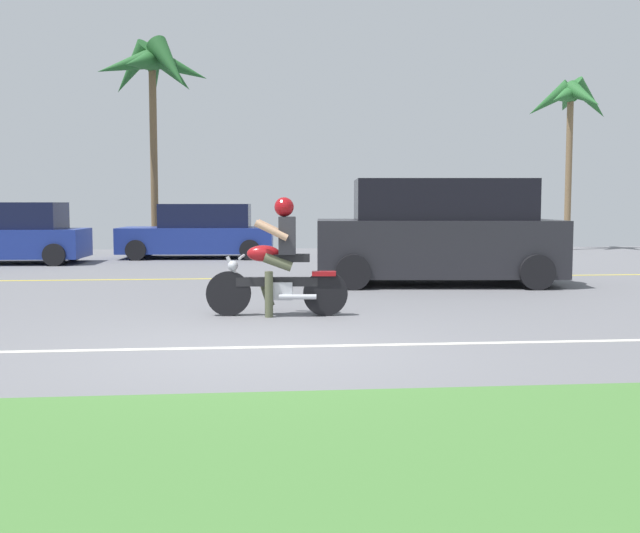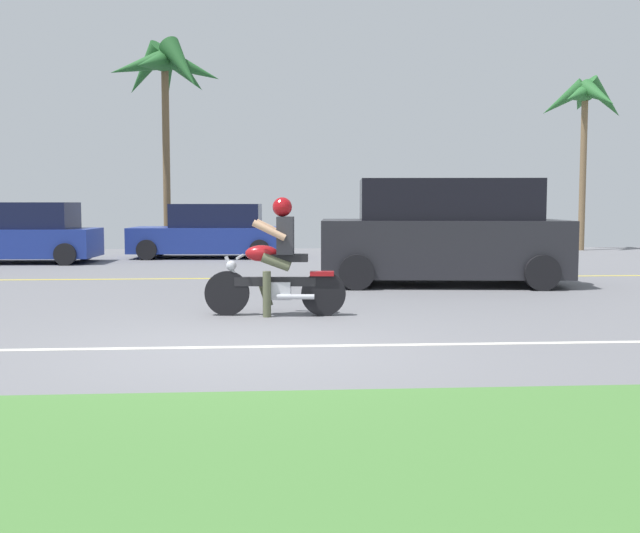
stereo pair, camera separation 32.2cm
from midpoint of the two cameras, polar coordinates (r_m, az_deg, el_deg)
ground at (r=11.30m, az=-4.25°, el=-3.27°), size 56.00×30.00×0.04m
grass_median at (r=4.37m, az=-4.59°, el=-15.73°), size 56.00×3.80×0.06m
lane_line_near at (r=8.33m, az=-4.32°, el=-6.00°), size 50.40×0.12×0.01m
lane_line_far at (r=15.86m, az=-4.19°, el=-0.87°), size 50.40×0.12×0.01m
motorcyclist at (r=10.53m, az=-2.41°, el=0.05°), size 1.96×0.64×1.64m
suv_nearby at (r=14.79m, az=9.88°, el=2.43°), size 4.89×2.58×2.01m
parked_car_0 at (r=21.24m, az=-20.75°, el=2.23°), size 3.83×2.08×1.57m
parked_car_1 at (r=21.94m, az=-7.78°, el=2.53°), size 4.39×2.22×1.53m
palm_tree_0 at (r=26.87m, az=19.50°, el=11.39°), size 2.85×3.10×5.71m
palm_tree_1 at (r=25.15m, az=-11.07°, el=14.03°), size 3.59×3.55×6.69m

